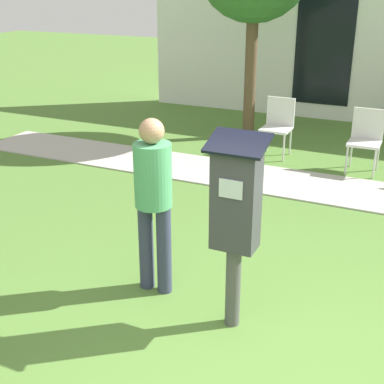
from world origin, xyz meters
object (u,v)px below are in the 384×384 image
(outdoor_chair_left, at_px, (278,122))
(outdoor_chair_middle, at_px, (366,136))
(parking_meter, at_px, (236,209))
(person_standing, at_px, (153,194))

(outdoor_chair_left, bearing_deg, outdoor_chair_middle, -13.11)
(parking_meter, relative_size, person_standing, 1.01)
(person_standing, bearing_deg, outdoor_chair_left, 82.55)
(parking_meter, xyz_separation_m, outdoor_chair_left, (-0.96, 4.49, -0.49))
(outdoor_chair_middle, bearing_deg, parking_meter, -106.07)
(person_standing, relative_size, outdoor_chair_middle, 1.76)
(parking_meter, xyz_separation_m, person_standing, (-0.81, 0.20, -0.09))
(person_standing, distance_m, outdoor_chair_middle, 4.27)
(parking_meter, xyz_separation_m, outdoor_chair_middle, (0.39, 4.28, -0.49))
(parking_meter, distance_m, person_standing, 0.84)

